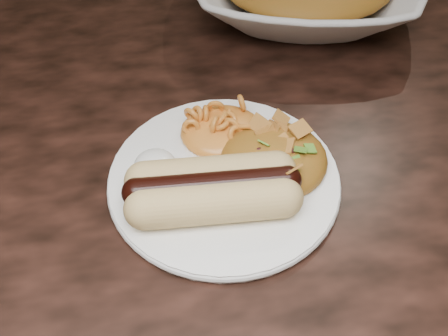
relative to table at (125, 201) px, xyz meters
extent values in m
cube|color=#3A1E16|center=(0.00, 0.00, 0.07)|extent=(1.60, 0.90, 0.04)
cylinder|color=white|center=(0.11, -0.07, 0.10)|extent=(0.26, 0.26, 0.01)
cylinder|color=#EABC79|center=(0.09, -0.11, 0.12)|extent=(0.12, 0.04, 0.04)
cylinder|color=#EABC79|center=(0.09, -0.08, 0.12)|extent=(0.12, 0.04, 0.04)
cylinder|color=black|center=(0.09, -0.10, 0.13)|extent=(0.13, 0.03, 0.03)
ellipsoid|color=orange|center=(0.11, -0.01, 0.12)|extent=(0.09, 0.08, 0.03)
ellipsoid|color=white|center=(0.04, -0.05, 0.12)|extent=(0.05, 0.05, 0.02)
ellipsoid|color=#D5511D|center=(0.16, -0.06, 0.12)|extent=(0.10, 0.10, 0.04)
camera|label=1|loc=(0.05, -0.39, 0.48)|focal=42.00mm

